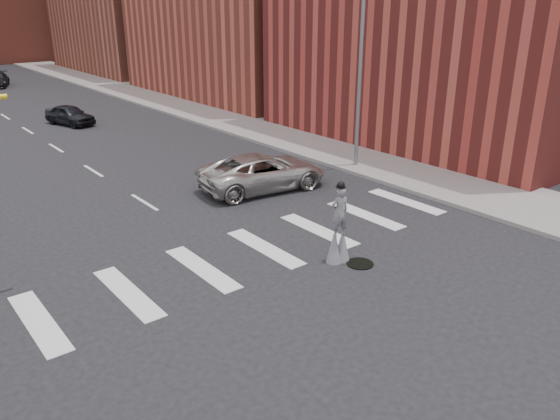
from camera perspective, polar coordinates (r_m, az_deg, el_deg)
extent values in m
plane|color=black|center=(18.00, -2.98, -6.10)|extent=(160.00, 160.00, 0.00)
cube|color=slate|center=(44.60, -8.76, 10.29)|extent=(5.00, 90.00, 0.18)
cylinder|color=black|center=(18.42, 8.35, -5.57)|extent=(0.90, 0.90, 0.04)
cylinder|color=slate|center=(28.06, 8.33, 13.23)|extent=(0.20, 0.20, 9.00)
cylinder|color=#372216|center=(18.44, 6.53, -3.92)|extent=(0.07, 0.07, 0.93)
cylinder|color=#372216|center=(18.28, 5.67, -4.11)|extent=(0.07, 0.07, 0.93)
cone|color=slate|center=(18.39, 6.54, -3.59)|extent=(0.52, 0.52, 1.16)
cone|color=slate|center=(18.23, 5.69, -3.78)|extent=(0.52, 0.52, 1.16)
imported|color=slate|center=(17.84, 6.26, -0.19)|extent=(0.69, 0.53, 1.70)
sphere|color=black|center=(17.54, 6.38, 2.57)|extent=(0.26, 0.26, 0.26)
cylinder|color=black|center=(17.56, 6.37, 2.42)|extent=(0.34, 0.34, 0.02)
cube|color=gold|center=(17.79, 6.08, 1.35)|extent=(0.22, 0.05, 0.10)
imported|color=#B5B2AB|center=(25.21, -1.80, 4.00)|extent=(6.28, 3.56, 1.65)
imported|color=black|center=(41.70, -21.11, 9.26)|extent=(2.78, 4.39, 1.39)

